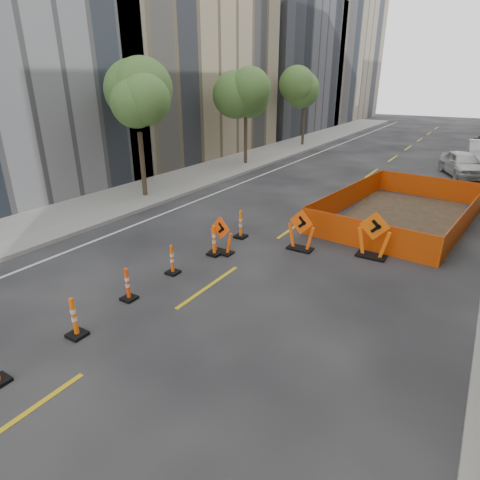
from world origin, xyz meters
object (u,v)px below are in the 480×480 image
Objects in this scene: chevron_sign_right at (374,235)px; channelizer_3 at (74,317)px; channelizer_4 at (127,284)px; channelizer_5 at (172,259)px; chevron_sign_left at (221,235)px; channelizer_6 at (214,240)px; parked_car_near at (462,164)px; chevron_sign_center at (301,230)px; channelizer_7 at (241,224)px.

channelizer_3 is at bearing -128.94° from chevron_sign_right.
channelizer_4 is at bearing 96.71° from channelizer_3.
channelizer_4 is at bearing -89.26° from channelizer_5.
channelizer_6 is at bearing -105.86° from chevron_sign_left.
parked_car_near reaches higher than channelizer_5.
chevron_sign_left reaches higher than channelizer_3.
chevron_sign_right is at bearing 29.76° from channelizer_6.
channelizer_6 reaches higher than channelizer_5.
chevron_sign_left is 0.90× the size of chevron_sign_center.
parked_car_near reaches higher than channelizer_6.
channelizer_5 is (-0.02, 1.88, -0.00)m from channelizer_4.
channelizer_3 is 1.89m from channelizer_4.
channelizer_4 is 0.59× the size of chevron_sign_right.
chevron_sign_center is at bearing 55.89° from channelizer_5.
chevron_sign_center reaches higher than channelizer_5.
chevron_sign_center reaches higher than channelizer_7.
channelizer_5 is 0.88× the size of channelizer_7.
channelizer_7 is 0.73× the size of chevron_sign_center.
channelizer_5 is 0.72× the size of chevron_sign_left.
channelizer_7 reaches higher than channelizer_6.
chevron_sign_right is (4.74, 8.32, 0.30)m from channelizer_3.
channelizer_4 is at bearing -108.48° from chevron_sign_center.
chevron_sign_left is at bearing -132.22° from parked_car_near.
chevron_sign_right is 0.37× the size of parked_car_near.
parked_car_near is at bearing 82.77° from chevron_sign_center.
chevron_sign_left is at bearing 84.60° from channelizer_4.
channelizer_6 is 1.88m from channelizer_7.
chevron_sign_center reaches higher than channelizer_6.
parked_car_near is (6.14, 18.29, 0.21)m from channelizer_6.
channelizer_4 is 3.77m from channelizer_6.
channelizer_6 is 0.67× the size of chevron_sign_right.
chevron_sign_left reaches higher than channelizer_5.
chevron_sign_center is at bearing -173.14° from chevron_sign_right.
channelizer_6 is 3.10m from chevron_sign_center.
chevron_sign_right is at bearing 37.22° from chevron_sign_left.
channelizer_5 is at bearing -146.79° from chevron_sign_right.
channelizer_7 is 2.45m from chevron_sign_center.
chevron_sign_center is 16.72m from parked_car_near.
channelizer_6 is 0.73× the size of chevron_sign_center.
parked_car_near is (6.39, 22.05, 0.27)m from channelizer_4.
chevron_sign_left is at bearing 88.46° from channelizer_3.
channelizer_4 is at bearing -129.95° from parked_car_near.
chevron_sign_right is (4.58, 2.42, 0.14)m from chevron_sign_left.
channelizer_3 is 0.64× the size of chevron_sign_right.
channelizer_7 is 17.56m from parked_car_near.
channelizer_5 is (-0.25, 3.76, -0.04)m from channelizer_3.
channelizer_6 is (0.03, 5.64, 0.02)m from channelizer_3.
channelizer_3 reaches higher than channelizer_4.
channelizer_7 is (-0.05, 7.51, 0.03)m from channelizer_3.
channelizer_6 is at bearing 89.65° from channelizer_3.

